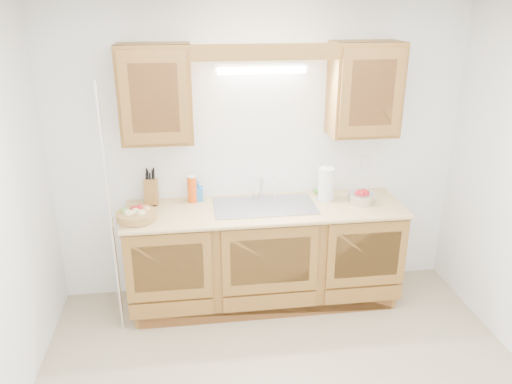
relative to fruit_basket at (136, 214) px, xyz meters
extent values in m
plane|color=white|center=(1.03, -1.07, 1.56)|extent=(3.50, 3.50, 0.00)
cube|color=white|center=(1.03, 0.43, 0.31)|extent=(3.50, 0.02, 2.50)
cube|color=brown|center=(1.03, 0.13, -0.50)|extent=(2.20, 0.60, 0.86)
cube|color=tan|center=(1.03, 0.11, -0.06)|extent=(2.30, 0.63, 0.04)
cube|color=brown|center=(0.20, 0.26, 0.88)|extent=(0.55, 0.33, 0.75)
cube|color=brown|center=(1.86, 0.26, 0.88)|extent=(0.55, 0.33, 0.75)
cube|color=brown|center=(1.03, 0.12, 1.20)|extent=(2.20, 0.05, 0.12)
cylinder|color=white|center=(1.03, 0.33, 1.04)|extent=(0.70, 0.05, 0.05)
cube|color=white|center=(1.03, 0.36, 1.07)|extent=(0.76, 0.06, 0.05)
cube|color=#9E9EA3|center=(1.03, 0.13, -0.04)|extent=(0.84, 0.46, 0.01)
cube|color=#9E9EA3|center=(0.82, 0.13, -0.12)|extent=(0.39, 0.40, 0.16)
cube|color=#9E9EA3|center=(1.24, 0.13, -0.12)|extent=(0.39, 0.40, 0.16)
cylinder|color=silver|center=(1.03, 0.33, -0.02)|extent=(0.06, 0.06, 0.04)
cylinder|color=silver|center=(1.03, 0.33, 0.06)|extent=(0.02, 0.02, 0.16)
cylinder|color=silver|center=(1.03, 0.28, 0.15)|extent=(0.02, 0.12, 0.02)
cylinder|color=white|center=(1.15, 0.33, 0.02)|extent=(0.03, 0.03, 0.12)
cylinder|color=silver|center=(-0.17, -0.14, 0.06)|extent=(0.03, 0.03, 2.00)
cube|color=white|center=(1.98, 0.42, 0.21)|extent=(0.08, 0.01, 0.12)
cylinder|color=#B18747|center=(0.00, 0.00, -0.01)|extent=(0.34, 0.34, 0.06)
sphere|color=#D8C67F|center=(-0.05, -0.04, 0.02)|extent=(0.08, 0.08, 0.08)
sphere|color=#D8C67F|center=(0.04, -0.05, 0.02)|extent=(0.08, 0.08, 0.08)
sphere|color=tan|center=(0.08, 0.03, 0.02)|extent=(0.07, 0.07, 0.07)
sphere|color=#B3141B|center=(-0.02, 0.05, 0.02)|extent=(0.07, 0.07, 0.07)
sphere|color=#72A53F|center=(-0.09, 0.02, 0.02)|extent=(0.07, 0.07, 0.07)
sphere|color=#D8C67F|center=(0.00, -0.01, 0.02)|extent=(0.08, 0.08, 0.08)
sphere|color=#B3141B|center=(0.03, 0.08, 0.02)|extent=(0.07, 0.07, 0.07)
cube|color=brown|center=(0.10, 0.32, 0.06)|extent=(0.12, 0.18, 0.24)
cylinder|color=black|center=(0.07, 0.30, 0.19)|extent=(0.02, 0.04, 0.09)
cylinder|color=black|center=(0.10, 0.30, 0.19)|extent=(0.02, 0.04, 0.09)
cylinder|color=black|center=(0.13, 0.30, 0.20)|extent=(0.02, 0.04, 0.09)
cylinder|color=black|center=(0.08, 0.34, 0.20)|extent=(0.02, 0.04, 0.09)
cylinder|color=black|center=(0.12, 0.34, 0.20)|extent=(0.02, 0.04, 0.09)
cylinder|color=black|center=(0.07, 0.37, 0.21)|extent=(0.02, 0.04, 0.09)
cylinder|color=black|center=(0.13, 0.37, 0.21)|extent=(0.02, 0.04, 0.09)
cylinder|color=#EC510D|center=(0.44, 0.31, 0.07)|extent=(0.09, 0.09, 0.22)
cylinder|color=white|center=(0.44, 0.31, 0.18)|extent=(0.08, 0.08, 0.01)
imported|color=#2A7ED6|center=(0.49, 0.34, 0.05)|extent=(0.08, 0.08, 0.18)
cube|color=#CC333F|center=(1.57, 0.37, -0.04)|extent=(0.12, 0.08, 0.01)
cube|color=green|center=(1.57, 0.37, -0.03)|extent=(0.12, 0.08, 0.02)
cylinder|color=silver|center=(1.57, 0.22, -0.04)|extent=(0.16, 0.16, 0.01)
cylinder|color=silver|center=(1.57, 0.22, 0.12)|extent=(0.02, 0.02, 0.32)
cylinder|color=white|center=(1.57, 0.22, 0.10)|extent=(0.16, 0.16, 0.27)
sphere|color=silver|center=(1.57, 0.22, 0.28)|extent=(0.02, 0.02, 0.02)
cylinder|color=silver|center=(1.85, 0.10, 0.00)|extent=(0.30, 0.30, 0.09)
sphere|color=#B3141B|center=(1.82, 0.10, 0.04)|extent=(0.06, 0.06, 0.06)
sphere|color=#B3141B|center=(1.87, 0.12, 0.04)|extent=(0.06, 0.06, 0.06)
sphere|color=#B3141B|center=(1.85, 0.08, 0.04)|extent=(0.06, 0.06, 0.06)
sphere|color=#B3141B|center=(1.88, 0.09, 0.04)|extent=(0.06, 0.06, 0.06)
camera|label=1|loc=(0.45, -3.64, 1.56)|focal=35.00mm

